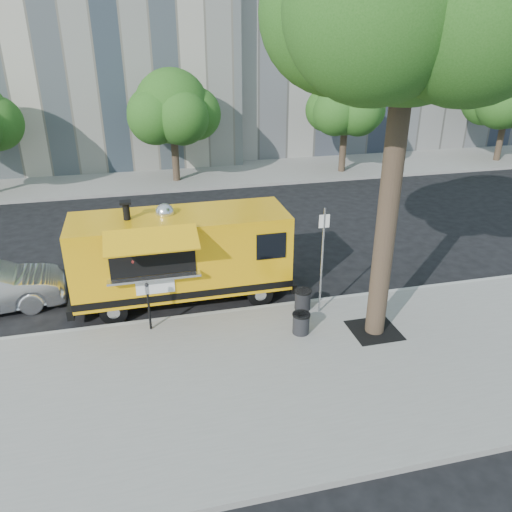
# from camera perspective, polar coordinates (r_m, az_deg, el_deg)

# --- Properties ---
(ground) EXTENTS (120.00, 120.00, 0.00)m
(ground) POSITION_cam_1_polar(r_m,az_deg,el_deg) (14.90, -0.52, -4.59)
(ground) COLOR black
(ground) RESTS_ON ground
(sidewalk) EXTENTS (60.00, 6.00, 0.15)m
(sidewalk) POSITION_cam_1_polar(r_m,az_deg,el_deg) (11.64, 4.11, -13.56)
(sidewalk) COLOR gray
(sidewalk) RESTS_ON ground
(curb) EXTENTS (60.00, 0.14, 0.16)m
(curb) POSITION_cam_1_polar(r_m,az_deg,el_deg) (14.08, 0.35, -6.11)
(curb) COLOR #999993
(curb) RESTS_ON ground
(far_sidewalk) EXTENTS (60.00, 5.00, 0.15)m
(far_sidewalk) POSITION_cam_1_polar(r_m,az_deg,el_deg) (27.32, -7.07, 9.04)
(far_sidewalk) COLOR gray
(far_sidewalk) RESTS_ON ground
(tree_well) EXTENTS (1.20, 1.20, 0.02)m
(tree_well) POSITION_cam_1_polar(r_m,az_deg,el_deg) (13.37, 13.34, -8.27)
(tree_well) COLOR black
(tree_well) RESTS_ON sidewalk
(far_tree_b) EXTENTS (3.60, 3.60, 5.50)m
(far_tree_b) POSITION_cam_1_polar(r_m,az_deg,el_deg) (25.70, -9.59, 16.49)
(far_tree_b) COLOR #33261C
(far_tree_b) RESTS_ON far_sidewalk
(far_tree_c) EXTENTS (3.24, 3.24, 5.21)m
(far_tree_c) POSITION_cam_1_polar(r_m,az_deg,el_deg) (27.61, 10.27, 16.73)
(far_tree_c) COLOR #33261C
(far_tree_c) RESTS_ON far_sidewalk
(far_tree_d) EXTENTS (3.78, 3.78, 5.64)m
(far_tree_d) POSITION_cam_1_polar(r_m,az_deg,el_deg) (33.02, 26.96, 16.11)
(far_tree_d) COLOR #33261C
(far_tree_d) RESTS_ON far_sidewalk
(sign_post) EXTENTS (0.28, 0.06, 3.00)m
(sign_post) POSITION_cam_1_polar(r_m,az_deg,el_deg) (13.17, 7.58, 0.08)
(sign_post) COLOR silver
(sign_post) RESTS_ON sidewalk
(parking_meter) EXTENTS (0.11, 0.11, 1.33)m
(parking_meter) POSITION_cam_1_polar(r_m,az_deg,el_deg) (12.95, -12.22, -5.02)
(parking_meter) COLOR black
(parking_meter) RESTS_ON sidewalk
(food_truck) EXTENTS (6.31, 2.91, 3.10)m
(food_truck) POSITION_cam_1_polar(r_m,az_deg,el_deg) (14.21, -8.61, 0.17)
(food_truck) COLOR #F5AB0C
(food_truck) RESTS_ON ground
(trash_bin_left) EXTENTS (0.46, 0.46, 0.56)m
(trash_bin_left) POSITION_cam_1_polar(r_m,az_deg,el_deg) (12.83, 5.17, -7.59)
(trash_bin_left) COLOR black
(trash_bin_left) RESTS_ON sidewalk
(trash_bin_right) EXTENTS (0.48, 0.48, 0.57)m
(trash_bin_right) POSITION_cam_1_polar(r_m,az_deg,el_deg) (13.88, 5.36, -4.91)
(trash_bin_right) COLOR black
(trash_bin_right) RESTS_ON sidewalk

